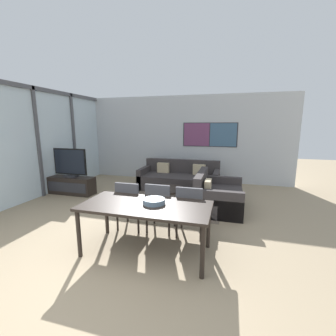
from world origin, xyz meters
The scene contains 14 objects.
ground_plane centered at (0.00, 0.00, 0.00)m, with size 24.00×24.00×0.00m, color #9E896B.
wall_back centered at (0.04, 5.49, 1.41)m, with size 7.21×0.09×2.80m.
window_wall_left centered at (-3.10, 2.75, 1.53)m, with size 0.07×5.49×2.80m.
area_rug centered at (0.26, 3.06, 0.00)m, with size 2.53×1.75×0.01m.
tv_console centered at (-2.46, 3.11, 0.23)m, with size 1.26×0.42×0.47m.
television centered at (-2.46, 3.11, 0.85)m, with size 0.98×0.20×0.78m.
sofa_main centered at (0.26, 4.42, 0.27)m, with size 2.28×0.99×0.82m.
sofa_side centered at (1.40, 3.04, 0.27)m, with size 0.99×1.41×0.82m.
coffee_table centered at (0.26, 3.06, 0.28)m, with size 0.80×0.80×0.38m.
dining_table centered at (0.53, 0.96, 0.67)m, with size 1.86×0.86×0.74m.
dining_chair_left centered at (0.00, 1.58, 0.51)m, with size 0.46×0.46×0.89m.
dining_chair_centre centered at (0.53, 1.63, 0.51)m, with size 0.46×0.46×0.89m.
dining_chair_right centered at (1.07, 1.59, 0.51)m, with size 0.46×0.46×0.89m.
fruit_bowl centered at (0.64, 1.03, 0.78)m, with size 0.32×0.32×0.07m.
Camera 1 is at (1.66, -1.90, 1.85)m, focal length 24.00 mm.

